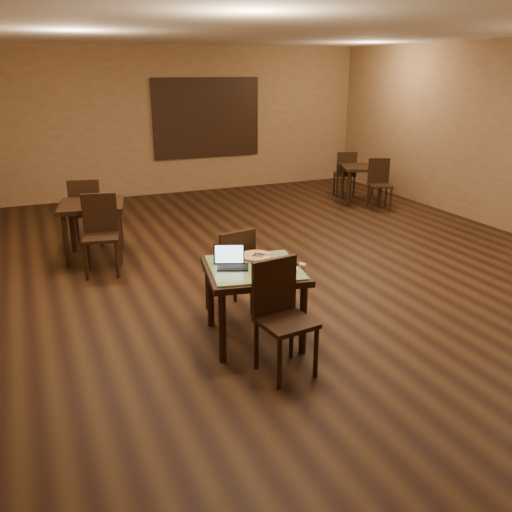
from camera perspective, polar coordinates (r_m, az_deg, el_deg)
name	(u,v)px	position (r m, az deg, el deg)	size (l,w,h in m)	color
ground	(289,263)	(7.51, 3.49, -0.74)	(10.00, 10.00, 0.00)	black
wall_back	(184,121)	(11.78, -7.63, 13.91)	(8.00, 0.02, 3.00)	olive
ceiling	(294,29)	(7.07, 4.02, 22.75)	(8.00, 10.00, 0.02)	silver
mural	(207,118)	(11.89, -5.20, 14.28)	(2.34, 0.05, 1.64)	#276192
tiled_table	(254,277)	(5.20, -0.18, -2.19)	(1.07, 1.07, 0.76)	black
chair_main_near	(281,310)	(4.72, 2.63, -5.70)	(0.49, 0.49, 1.01)	black
chair_main_far	(233,267)	(5.78, -2.44, -1.16)	(0.49, 0.49, 0.97)	black
laptop	(231,261)	(5.16, -2.64, -0.53)	(0.35, 0.33, 0.20)	black
plate	(283,269)	(5.10, 2.89, -1.34)	(0.27, 0.27, 0.01)	white
pizza_slice	(283,267)	(5.09, 2.90, -1.18)	(0.20, 0.20, 0.02)	#F7EAA5
pizza_pan	(256,257)	(5.42, -0.01, -0.10)	(0.40, 0.40, 0.01)	silver
pizza_whole	(256,256)	(5.41, -0.01, 0.04)	(0.33, 0.33, 0.02)	#F7EAA5
spatula	(259,255)	(5.40, 0.27, 0.10)	(0.11, 0.26, 0.01)	silver
napkin_roll	(298,264)	(5.20, 4.48, -0.81)	(0.12, 0.16, 0.04)	white
other_table_a	(362,172)	(11.04, 11.08, 8.66)	(1.00, 1.00, 0.73)	black
other_table_a_chair_near	(379,181)	(10.63, 12.86, 7.74)	(0.53, 0.53, 0.94)	black
other_table_a_chair_far	(345,171)	(11.49, 9.39, 8.80)	(0.53, 0.53, 0.94)	black
other_table_b	(92,213)	(7.85, -16.85, 4.39)	(1.00, 1.00, 0.80)	black
other_table_b_chair_near	(101,229)	(7.29, -16.05, 2.72)	(0.53, 0.53, 1.03)	black
other_table_b_chair_far	(86,209)	(8.45, -17.44, 4.79)	(0.53, 0.53, 1.03)	black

